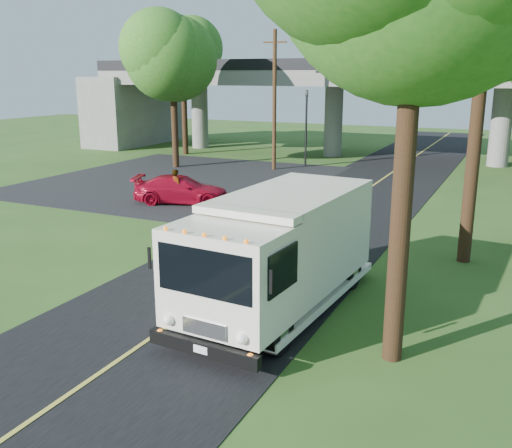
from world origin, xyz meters
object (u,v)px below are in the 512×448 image
Objects in this scene: pedestrian at (176,187)px; red_sedan at (181,189)px; utility_pole at (274,100)px; traffic_signal at (306,120)px; tree_left_lot at (173,48)px; tree_left_far at (184,58)px; step_van at (280,249)px.

red_sedan is at bearing -59.96° from pedestrian.
utility_pole is 5.09× the size of pedestrian.
traffic_signal is at bearing -26.93° from red_sedan.
tree_left_lot is 6.72m from tree_left_far.
utility_pole is at bearing -65.86° from pedestrian.
tree_left_far is at bearing 130.62° from step_van.
red_sedan is (6.26, -9.23, -7.22)m from tree_left_lot.
utility_pole reaches higher than step_van.
pedestrian is (9.32, -15.76, -6.57)m from tree_left_far.
red_sedan is (-9.62, 10.13, -1.04)m from step_van.
tree_left_lot is 1.36× the size of step_van.
traffic_signal is 0.53× the size of tree_left_far.
traffic_signal reaches higher than step_van.
tree_left_far is 32.13m from step_van.
tree_left_lot is at bearing -161.03° from utility_pole.
traffic_signal reaches higher than pedestrian.
tree_left_lot is (-6.29, -2.16, 3.31)m from utility_pole.
step_van is 4.36× the size of pedestrian.
utility_pole is at bearing -22.43° from tree_left_far.
tree_left_lot is at bearing 133.32° from step_van.
tree_left_lot is (-7.79, -4.16, 4.70)m from traffic_signal.
traffic_signal is 11.75m from tree_left_far.
step_van is 1.64× the size of red_sedan.
tree_left_lot reaches higher than traffic_signal.
pedestrian is (0.06, -0.53, 0.20)m from red_sedan.
step_van reaches higher than pedestrian.
utility_pole is at bearing 117.96° from step_van.
tree_left_far is at bearing 116.57° from tree_left_lot.
step_van is at bearing -156.87° from red_sedan.
red_sedan is at bearing -58.68° from tree_left_far.
utility_pole is 0.91× the size of tree_left_far.
utility_pole is 23.73m from step_van.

